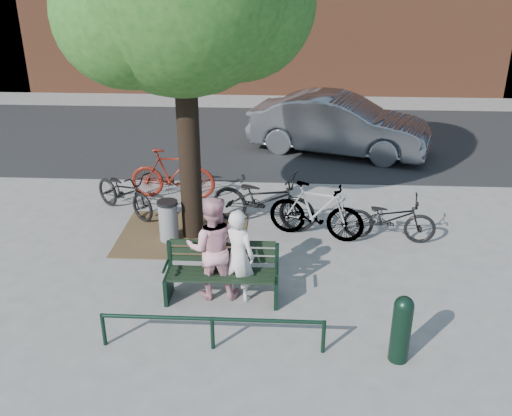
# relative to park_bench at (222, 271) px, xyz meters

# --- Properties ---
(ground) EXTENTS (90.00, 90.00, 0.00)m
(ground) POSITION_rel_park_bench_xyz_m (0.00, -0.08, -0.48)
(ground) COLOR gray
(ground) RESTS_ON ground
(dirt_pit) EXTENTS (2.40, 2.00, 0.02)m
(dirt_pit) POSITION_rel_park_bench_xyz_m (-1.00, 2.12, -0.47)
(dirt_pit) COLOR brown
(dirt_pit) RESTS_ON ground
(road) EXTENTS (40.00, 7.00, 0.01)m
(road) POSITION_rel_park_bench_xyz_m (0.00, 8.42, -0.47)
(road) COLOR black
(road) RESTS_ON ground
(park_bench) EXTENTS (1.74, 0.54, 0.97)m
(park_bench) POSITION_rel_park_bench_xyz_m (0.00, 0.00, 0.00)
(park_bench) COLOR black
(park_bench) RESTS_ON ground
(guard_railing) EXTENTS (3.06, 0.06, 0.51)m
(guard_railing) POSITION_rel_park_bench_xyz_m (0.00, -1.28, -0.08)
(guard_railing) COLOR black
(guard_railing) RESTS_ON ground
(person_left) EXTENTS (0.65, 0.56, 1.50)m
(person_left) POSITION_rel_park_bench_xyz_m (0.25, 0.01, 0.27)
(person_left) COLOR beige
(person_left) RESTS_ON ground
(person_right) EXTENTS (0.85, 0.68, 1.67)m
(person_right) POSITION_rel_park_bench_xyz_m (-0.15, 0.07, 0.36)
(person_right) COLOR #CD8D98
(person_right) RESTS_ON ground
(bollard) EXTENTS (0.26, 0.26, 0.98)m
(bollard) POSITION_rel_park_bench_xyz_m (2.49, -1.37, 0.04)
(bollard) COLOR black
(bollard) RESTS_ON ground
(litter_bin) EXTENTS (0.39, 0.39, 0.80)m
(litter_bin) POSITION_rel_park_bench_xyz_m (-1.21, 1.88, -0.07)
(litter_bin) COLOR gray
(litter_bin) RESTS_ON ground
(bicycle_a) EXTENTS (1.80, 1.61, 0.95)m
(bicycle_a) POSITION_rel_park_bench_xyz_m (-2.35, 3.06, -0.01)
(bicycle_a) COLOR black
(bicycle_a) RESTS_ON ground
(bicycle_b) EXTENTS (1.88, 0.60, 1.12)m
(bicycle_b) POSITION_rel_park_bench_xyz_m (-1.51, 3.91, 0.08)
(bicycle_b) COLOR #5E160D
(bicycle_b) RESTS_ON ground
(bicycle_c) EXTENTS (2.25, 1.35, 1.12)m
(bicycle_c) POSITION_rel_park_bench_xyz_m (0.52, 2.62, 0.08)
(bicycle_c) COLOR black
(bicycle_c) RESTS_ON ground
(bicycle_d) EXTENTS (1.90, 1.02, 1.10)m
(bicycle_d) POSITION_rel_park_bench_xyz_m (1.54, 2.17, 0.07)
(bicycle_d) COLOR gray
(bicycle_d) RESTS_ON ground
(bicycle_e) EXTENTS (1.78, 0.83, 0.90)m
(bicycle_e) POSITION_rel_park_bench_xyz_m (2.89, 2.12, -0.03)
(bicycle_e) COLOR black
(bicycle_e) RESTS_ON ground
(parked_car) EXTENTS (5.01, 3.02, 1.56)m
(parked_car) POSITION_rel_park_bench_xyz_m (2.34, 7.25, 0.30)
(parked_car) COLOR slate
(parked_car) RESTS_ON ground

